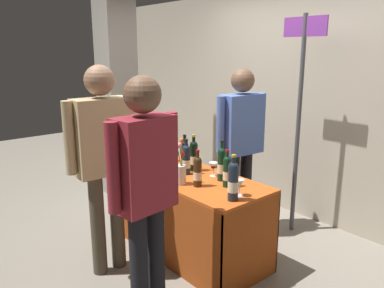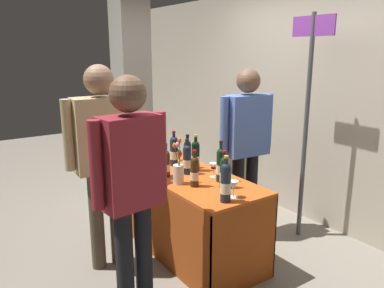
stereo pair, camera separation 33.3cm
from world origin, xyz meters
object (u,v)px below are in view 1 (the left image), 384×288
Objects in this scene: concrete_pillar at (116,55)px; vendor_presenter at (241,136)px; featured_wine_bottle at (222,164)px; wine_glass_mid at (213,166)px; tasting_table at (192,201)px; wine_glass_near_taster at (172,152)px; flower_vase at (181,170)px; taster_foreground_right at (145,183)px; booth_signpost at (300,105)px; wine_glass_near_vendor at (239,184)px; display_bottle_0 at (233,181)px.

concrete_pillar is 2.13× the size of vendor_presenter.
wine_glass_mid is (-0.13, 0.02, -0.06)m from featured_wine_bottle.
concrete_pillar reaches higher than tasting_table.
wine_glass_mid and wine_glass_near_taster have the same top height.
wine_glass_near_taster is 0.32× the size of flower_vase.
booth_signpost is (-0.19, 1.95, 0.30)m from taster_foreground_right.
taster_foreground_right is (0.56, -1.52, 0.01)m from vendor_presenter.
wine_glass_mid is at bearing -102.31° from booth_signpost.
wine_glass_mid is 0.06× the size of booth_signpost.
taster_foreground_right is at bearing -94.72° from wine_glass_near_vendor.
wine_glass_near_vendor is 0.53m from flower_vase.
concrete_pillar is 1.98m from vendor_presenter.
display_bottle_0 is 1.17m from wine_glass_near_taster.
flower_vase reaches higher than wine_glass_near_taster.
wine_glass_near_taster is at bearing -36.72° from vendor_presenter.
vendor_presenter is (-0.29, 0.55, 0.11)m from featured_wine_bottle.
featured_wine_bottle is 1.07m from booth_signpost.
flower_vase is (0.60, -0.37, 0.03)m from wine_glass_near_taster.
booth_signpost reaches higher than featured_wine_bottle.
taster_foreground_right is (0.43, -0.64, 0.15)m from flower_vase.
wine_glass_near_vendor is at bearing -1.87° from tasting_table.
booth_signpost is at bearing -0.44° from taster_foreground_right.
flower_vase is 0.78m from taster_foreground_right.
booth_signpost is at bearing 79.85° from flower_vase.
tasting_table is 4.06× the size of display_bottle_0.
booth_signpost is at bearing 103.43° from display_bottle_0.
display_bottle_0 is at bearing -28.82° from wine_glass_mid.
vendor_presenter is at bearing 93.81° from tasting_table.
wine_glass_mid is 0.36m from flower_vase.
display_bottle_0 is at bearing -76.57° from booth_signpost.
wine_glass_near_vendor is at bearing -76.93° from booth_signpost.
display_bottle_0 is 0.16× the size of booth_signpost.
display_bottle_0 is 1.05m from vendor_presenter.
featured_wine_bottle is 0.91× the size of flower_vase.
flower_vase is at bearing -15.17° from concrete_pillar.
wine_glass_near_vendor is (0.58, -0.02, 0.33)m from tasting_table.
concrete_pillar is 27.06× the size of wine_glass_near_vendor.
vendor_presenter is 1.62m from taster_foreground_right.
taster_foreground_right is 1.98m from booth_signpost.
display_bottle_0 is 0.21× the size of vendor_presenter.
wine_glass_near_taster reaches higher than tasting_table.
concrete_pillar reaches higher than featured_wine_bottle.
wine_glass_mid is 0.32× the size of flower_vase.
wine_glass_near_taster is (-1.10, 0.18, -0.00)m from wine_glass_near_vendor.
taster_foreground_right reaches higher than flower_vase.
wine_glass_near_taster is at bearing -131.41° from booth_signpost.
wine_glass_near_taster is 0.72m from vendor_presenter.
concrete_pillar is 10.03× the size of featured_wine_bottle.
flower_vase is at bearing -94.17° from wine_glass_mid.
flower_vase is at bearing -171.80° from display_bottle_0.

